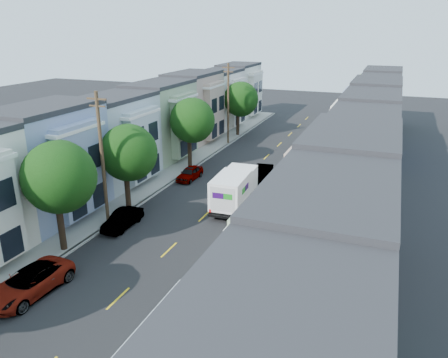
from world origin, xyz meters
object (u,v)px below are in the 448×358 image
(tree_b, at_px, (58,177))
(parked_left_c, at_px, (123,220))
(lead_sedan, at_px, (263,173))
(fedex_truck, at_px, (234,188))
(utility_pole_far, at_px, (228,104))
(parked_right_a, at_px, (196,309))
(parked_right_b, at_px, (218,281))
(parked_right_d, at_px, (318,143))
(tree_d, at_px, (191,121))
(parked_left_b, at_px, (29,283))
(tree_c, at_px, (128,153))
(parked_right_c, at_px, (298,171))
(tree_e, at_px, (240,99))
(tree_far_r, at_px, (336,121))
(utility_pole_near, at_px, (102,160))
(parked_left_d, at_px, (190,173))

(tree_b, distance_m, parked_left_c, 6.62)
(tree_b, height_order, lead_sedan, tree_b)
(tree_b, distance_m, fedex_truck, 14.20)
(utility_pole_far, bearing_deg, parked_right_a, -71.87)
(parked_right_b, relative_size, parked_right_d, 0.77)
(tree_b, height_order, tree_d, tree_b)
(tree_b, height_order, parked_left_b, tree_b)
(tree_c, distance_m, parked_right_c, 17.54)
(parked_right_b, bearing_deg, fedex_truck, 110.54)
(tree_c, distance_m, parked_left_c, 5.56)
(tree_b, height_order, parked_right_d, tree_b)
(fedex_truck, bearing_deg, tree_b, -127.86)
(parked_left_b, xyz_separation_m, parked_right_a, (9.80, 1.22, -0.03))
(tree_e, relative_size, tree_far_r, 1.47)
(utility_pole_near, height_order, parked_left_b, utility_pole_near)
(utility_pole_far, distance_m, lead_sedan, 15.17)
(parked_left_b, distance_m, parked_right_a, 9.88)
(tree_e, relative_size, parked_right_d, 1.53)
(tree_d, distance_m, parked_left_c, 16.03)
(parked_left_b, distance_m, parked_right_d, 38.68)
(utility_pole_far, xyz_separation_m, parked_left_d, (1.40, -14.41, -4.51))
(fedex_truck, relative_size, lead_sedan, 1.49)
(parked_right_d, bearing_deg, tree_c, -119.02)
(tree_b, bearing_deg, utility_pole_near, 89.97)
(tree_d, distance_m, fedex_truck, 12.13)
(utility_pole_far, relative_size, parked_right_d, 2.05)
(lead_sedan, xyz_separation_m, parked_right_d, (3.00, 13.96, -0.03))
(tree_b, distance_m, parked_right_b, 12.15)
(utility_pole_near, relative_size, fedex_truck, 1.58)
(utility_pole_near, xyz_separation_m, parked_right_c, (11.20, 16.13, -4.46))
(tree_far_r, relative_size, parked_right_d, 1.04)
(utility_pole_far, distance_m, parked_left_d, 15.16)
(utility_pole_far, relative_size, parked_left_c, 2.57)
(parked_right_b, relative_size, parked_right_c, 0.82)
(fedex_truck, height_order, lead_sedan, fedex_truck)
(lead_sedan, bearing_deg, tree_b, -121.22)
(parked_left_d, bearing_deg, parked_left_c, -88.39)
(lead_sedan, relative_size, parked_right_a, 0.91)
(parked_left_c, relative_size, parked_right_d, 0.80)
(tree_e, relative_size, utility_pole_far, 0.74)
(utility_pole_far, xyz_separation_m, parked_left_b, (1.40, -35.42, -4.42))
(tree_b, height_order, utility_pole_near, utility_pole_near)
(tree_b, distance_m, utility_pole_near, 4.62)
(tree_d, bearing_deg, fedex_truck, -47.42)
(tree_far_r, height_order, parked_right_d, tree_far_r)
(parked_left_b, distance_m, parked_left_c, 9.30)
(parked_right_d, bearing_deg, parked_right_a, -94.64)
(parked_left_b, bearing_deg, parked_right_d, 79.16)
(parked_right_b, bearing_deg, lead_sedan, 103.71)
(parked_right_c, xyz_separation_m, parked_right_d, (0.00, 11.87, -0.01))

